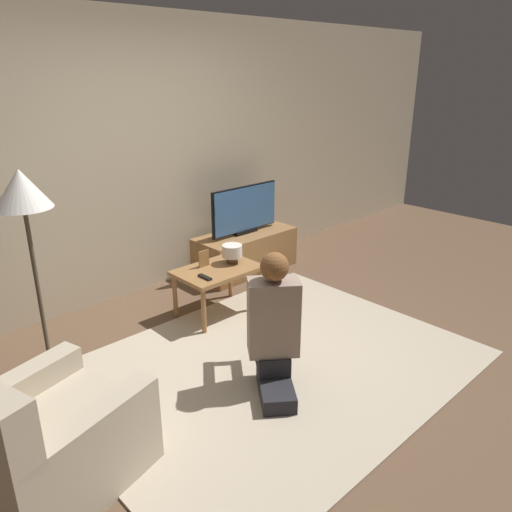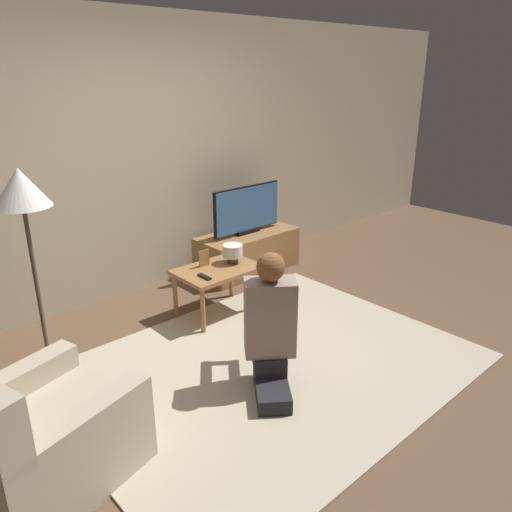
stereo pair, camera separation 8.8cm
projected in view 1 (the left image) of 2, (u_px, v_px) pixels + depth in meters
ground_plane at (272, 367)px, 3.72m from camera, size 10.00×10.00×0.00m
wall_back at (125, 160)px, 4.58m from camera, size 10.00×0.06×2.60m
rug at (272, 366)px, 3.72m from camera, size 2.89×2.22×0.02m
tv_stand at (245, 252)px, 5.44m from camera, size 1.12×0.50×0.43m
tv at (245, 210)px, 5.28m from camera, size 0.88×0.08×0.51m
coffee_table at (217, 274)px, 4.40m from camera, size 0.72×0.49×0.44m
floor_lamp at (24, 205)px, 3.21m from camera, size 0.37×0.37×1.50m
armchair at (45, 445)px, 2.57m from camera, size 1.03×0.94×0.84m
person_kneeling at (274, 323)px, 3.33m from camera, size 0.66×0.76×0.98m
picture_frame at (204, 259)px, 4.40m from camera, size 0.11×0.01×0.15m
table_lamp at (232, 252)px, 4.47m from camera, size 0.18×0.18×0.17m
remote at (205, 277)px, 4.18m from camera, size 0.04×0.15×0.02m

